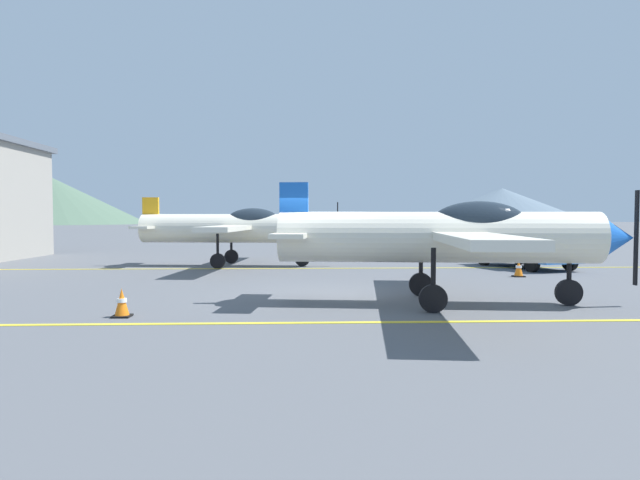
# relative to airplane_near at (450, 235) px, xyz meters

# --- Properties ---
(ground_plane) EXTENTS (400.00, 400.00, 0.00)m
(ground_plane) POSITION_rel_airplane_near_xyz_m (-3.12, 1.19, -1.62)
(ground_plane) COLOR #54565B
(apron_line_near) EXTENTS (80.00, 0.16, 0.01)m
(apron_line_near) POSITION_rel_airplane_near_xyz_m (-3.12, -2.12, -1.61)
(apron_line_near) COLOR yellow
(apron_line_near) RESTS_ON ground_plane
(apron_line_far) EXTENTS (80.00, 0.16, 0.01)m
(apron_line_far) POSITION_rel_airplane_near_xyz_m (-3.12, 8.72, -1.61)
(apron_line_far) COLOR yellow
(apron_line_far) RESTS_ON ground_plane
(airplane_near) EXTENTS (8.37, 9.61, 2.87)m
(airplane_near) POSITION_rel_airplane_near_xyz_m (0.00, 0.00, 0.00)
(airplane_near) COLOR silver
(airplane_near) RESTS_ON ground_plane
(airplane_mid) EXTENTS (8.36, 9.61, 2.87)m
(airplane_mid) POSITION_rel_airplane_near_xyz_m (-6.11, 9.92, 0.00)
(airplane_mid) COLOR silver
(airplane_mid) RESTS_ON ground_plane
(car_sedan) EXTENTS (3.00, 4.64, 1.62)m
(car_sedan) POSITION_rel_airplane_near_xyz_m (5.53, 8.70, -0.77)
(car_sedan) COLOR #3372BF
(car_sedan) RESTS_ON ground_plane
(traffic_cone_front) EXTENTS (0.36, 0.36, 0.59)m
(traffic_cone_front) POSITION_rel_airplane_near_xyz_m (-7.16, -1.35, -1.33)
(traffic_cone_front) COLOR black
(traffic_cone_front) RESTS_ON ground_plane
(traffic_cone_side) EXTENTS (0.36, 0.36, 0.59)m
(traffic_cone_side) POSITION_rel_airplane_near_xyz_m (3.97, 5.52, -1.33)
(traffic_cone_side) COLOR black
(traffic_cone_side) RESTS_ON ground_plane
(hill_left) EXTENTS (55.22, 55.22, 13.86)m
(hill_left) POSITION_rel_airplane_near_xyz_m (-76.41, 145.51, 5.31)
(hill_left) COLOR #4C6651
(hill_left) RESTS_ON ground_plane
(hill_centerleft) EXTENTS (53.78, 53.78, 10.99)m
(hill_centerleft) POSITION_rel_airplane_near_xyz_m (59.31, 150.25, 3.88)
(hill_centerleft) COLOR slate
(hill_centerleft) RESTS_ON ground_plane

